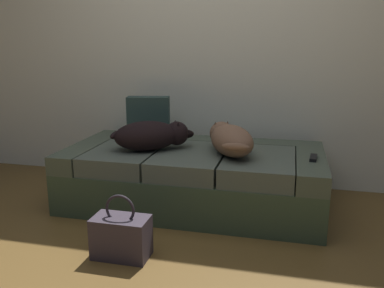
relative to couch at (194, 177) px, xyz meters
name	(u,v)px	position (x,y,z in m)	size (l,w,h in m)	color
ground_plane	(147,278)	(0.00, -1.05, -0.21)	(10.00, 10.00, 0.00)	brown
back_wall	(211,17)	(0.00, 0.63, 1.19)	(6.40, 0.10, 2.80)	white
couch	(194,177)	(0.00, 0.00, 0.00)	(1.88, 0.94, 0.43)	#3C4F38
dog_dark	(152,135)	(-0.29, -0.10, 0.33)	(0.60, 0.46, 0.22)	black
dog_tan	(230,139)	(0.28, -0.07, 0.32)	(0.45, 0.59, 0.21)	#825D46
tv_remote	(313,158)	(0.85, -0.08, 0.23)	(0.04, 0.15, 0.02)	black
throw_pillow	(148,117)	(-0.44, 0.27, 0.39)	(0.34, 0.12, 0.34)	#2D443F
handbag	(121,236)	(-0.22, -0.87, -0.09)	(0.32, 0.18, 0.38)	#3C333F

